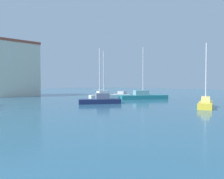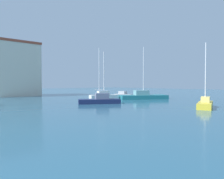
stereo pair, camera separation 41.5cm
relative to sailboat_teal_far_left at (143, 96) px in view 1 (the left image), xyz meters
The scene contains 7 objects.
water 14.21m from the sailboat_teal_far_left, behind, with size 160.00×160.00×0.00m, color #285670.
sailboat_teal_far_left is the anchor object (origin of this frame).
sailboat_navy_behind_lamppost 10.50m from the sailboat_teal_far_left, behind, with size 5.57×4.25×7.26m.
sailboat_white_center_channel 6.71m from the sailboat_teal_far_left, 147.47° to the left, with size 4.93×2.76×7.88m.
motorboat_grey_near_pier 7.48m from the sailboat_teal_far_left, 70.79° to the left, with size 1.81×4.16×1.07m.
sailboat_yellow_inner_mooring 13.60m from the sailboat_teal_far_left, 110.57° to the right, with size 5.01×3.01×7.03m.
yacht_club 28.04m from the sailboat_teal_far_left, 119.45° to the left, with size 8.76×8.38×11.23m.
Camera 1 is at (1.56, -4.16, 2.65)m, focal length 33.32 mm.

